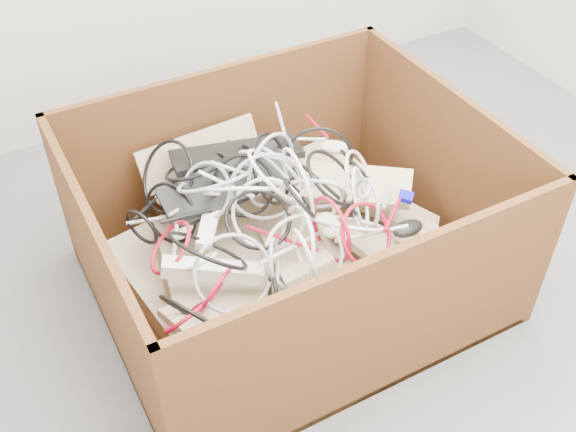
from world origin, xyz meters
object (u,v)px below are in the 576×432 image
cardboard_box (286,255)px  vga_plug (406,197)px  power_strip_left (212,210)px  power_strip_right (213,270)px

cardboard_box → vga_plug: 0.44m
power_strip_left → power_strip_right: bearing=-167.7°
cardboard_box → power_strip_right: cardboard_box is taller
power_strip_left → power_strip_right: power_strip_left is taller
cardboard_box → vga_plug: bearing=-22.2°
cardboard_box → power_strip_right: (-0.30, -0.11, 0.18)m
power_strip_left → power_strip_right: (-0.09, -0.21, -0.03)m
power_strip_right → power_strip_left: bearing=91.0°
cardboard_box → power_strip_left: (-0.21, 0.09, 0.22)m
power_strip_left → power_strip_right: size_ratio=0.92×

